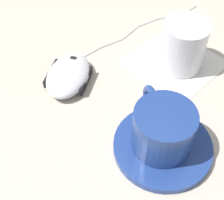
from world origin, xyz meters
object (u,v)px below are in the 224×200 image
(drinking_glass, at_px, (183,45))
(coffee_cup, at_px, (163,128))
(saucer, at_px, (163,146))
(computer_mouse, at_px, (68,75))

(drinking_glass, bearing_deg, coffee_cup, -48.40)
(saucer, xyz_separation_m, computer_mouse, (-0.19, -0.05, 0.01))
(drinking_glass, bearing_deg, computer_mouse, -109.83)
(saucer, xyz_separation_m, drinking_glass, (-0.12, 0.13, 0.04))
(coffee_cup, xyz_separation_m, computer_mouse, (-0.18, -0.05, -0.03))
(coffee_cup, relative_size, drinking_glass, 1.34)
(saucer, relative_size, computer_mouse, 1.16)
(computer_mouse, distance_m, drinking_glass, 0.19)
(computer_mouse, bearing_deg, coffee_cup, 16.38)
(coffee_cup, relative_size, computer_mouse, 0.93)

